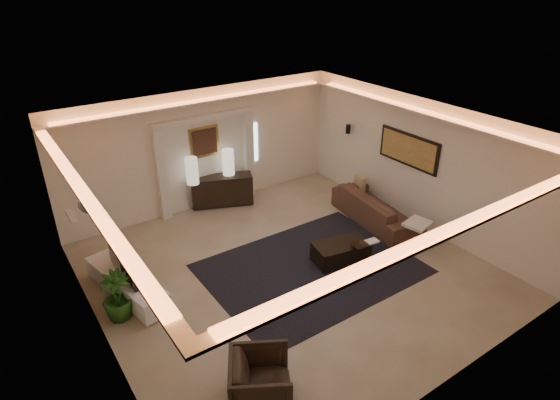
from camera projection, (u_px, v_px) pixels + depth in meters
floor at (289, 271)px, 9.13m from camera, size 7.00×7.00×0.00m
ceiling at (290, 129)px, 7.82m from camera, size 7.00×7.00×0.00m
wall_back at (204, 149)px, 11.05m from camera, size 7.00×0.00×7.00m
wall_front at (449, 310)px, 5.90m from camera, size 7.00×0.00×7.00m
wall_left at (93, 268)px, 6.71m from camera, size 0.00×7.00×7.00m
wall_right at (419, 164)px, 10.24m from camera, size 0.00×7.00×7.00m
cove_soffit at (290, 145)px, 7.95m from camera, size 7.00×7.00×0.04m
daylight_slit at (253, 143)px, 11.76m from camera, size 0.25×0.03×1.00m
area_rug at (311, 268)px, 9.18m from camera, size 4.00×3.00×0.01m
pilaster_left at (162, 175)px, 10.55m from camera, size 0.22×0.20×2.20m
pilaster_right at (248, 154)px, 11.71m from camera, size 0.22×0.20×2.20m
alcove_header at (204, 118)px, 10.62m from camera, size 2.52×0.20×0.12m
painting_frame at (204, 142)px, 10.94m from camera, size 0.74×0.04×0.74m
painting_canvas at (205, 142)px, 10.92m from camera, size 0.62×0.02×0.62m
art_panel_frame at (409, 150)px, 10.33m from camera, size 0.04×1.64×0.74m
art_panel_gold at (408, 150)px, 10.32m from camera, size 0.02×1.50×0.62m
wall_sconce at (348, 129)px, 11.69m from camera, size 0.12×0.12×0.22m
wall_niche at (72, 217)px, 7.68m from camera, size 0.10×0.55×0.04m
console at (222, 190)px, 11.48m from camera, size 1.55×0.99×0.74m
lamp_left at (192, 171)px, 10.79m from camera, size 0.32×0.32×0.65m
lamp_right at (228, 162)px, 11.28m from camera, size 0.35×0.35×0.64m
media_ledge at (127, 284)px, 8.38m from camera, size 0.94×2.14×0.39m
tv at (114, 258)px, 8.08m from camera, size 1.26×0.18×0.72m
figurine at (111, 242)px, 8.87m from camera, size 0.19×0.19×0.39m
ginger_jar at (88, 202)px, 7.73m from camera, size 0.41×0.41×0.34m
plant at (117, 296)px, 7.72m from camera, size 0.54×0.54×0.89m
sofa at (376, 208)px, 10.73m from camera, size 2.48×1.23×0.69m
throw_blanket at (418, 224)px, 9.68m from camera, size 0.63×0.56×0.06m
throw_pillow at (360, 183)px, 11.50m from camera, size 0.15×0.36×0.35m
coffee_table at (341, 252)px, 9.34m from camera, size 1.19×0.80×0.41m
bowl at (359, 245)px, 9.11m from camera, size 0.33×0.33×0.08m
magazine at (372, 241)px, 9.30m from camera, size 0.28×0.21×0.03m
armchair at (261, 382)px, 6.22m from camera, size 1.13×1.12×0.76m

